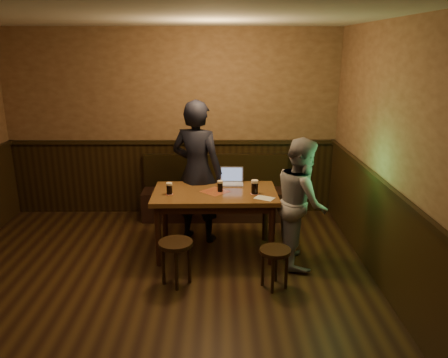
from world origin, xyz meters
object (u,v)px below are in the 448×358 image
pub_table (215,200)px  person_suit (197,172)px  bench (216,197)px  pint_right (255,187)px  person_grey (301,202)px  laptop (232,180)px  pint_left (169,188)px  stool_right (275,257)px  stool_left (176,250)px  pint_mid (220,186)px

pub_table → person_suit: size_ratio=0.81×
bench → pint_right: 1.52m
person_grey → person_suit: bearing=61.4°
pint_right → laptop: size_ratio=0.57×
pint_left → person_suit: bearing=59.4°
bench → person_grey: bearing=-55.6°
stool_right → person_grey: person_grey is taller
pub_table → pint_right: size_ratio=8.70×
pub_table → laptop: bearing=55.6°
person_suit → pint_left: bearing=79.9°
pint_left → pint_right: (1.03, 0.01, 0.01)m
bench → stool_left: (-0.42, -2.00, 0.09)m
pint_right → person_grey: person_grey is taller
person_suit → laptop: bearing=-172.4°
person_suit → pint_mid: bearing=145.5°
pint_left → laptop: laptop is taller
stool_right → pint_right: bearing=102.3°
pub_table → person_grey: 1.05m
pub_table → pint_left: 0.58m
pint_mid → pint_right: (0.42, -0.08, 0.02)m
laptop → person_suit: bearing=169.4°
stool_right → pint_mid: bearing=124.3°
pub_table → stool_left: (-0.42, -0.78, -0.30)m
pint_left → pint_mid: 0.62m
bench → pint_right: size_ratio=12.56×
laptop → pint_left: bearing=-148.9°
pint_right → stool_right: bearing=-77.7°
laptop → pub_table: bearing=-121.5°
stool_right → pint_left: bearing=147.3°
person_grey → laptop: bearing=54.1°
pint_left → pint_right: bearing=0.4°
pint_mid → pub_table: bearing=173.5°
pint_mid → pint_right: pint_right is taller
pint_right → person_suit: (-0.72, 0.51, 0.05)m
bench → pint_right: pint_right is taller
pint_left → pint_mid: (0.61, 0.09, -0.00)m
laptop → stool_left: bearing=-117.6°
pint_right → person_grey: 0.58m
pint_right → person_suit: bearing=144.4°
stool_right → laptop: laptop is taller
pint_right → person_suit: person_suit is taller
laptop → person_grey: bearing=-33.7°
pub_table → pint_left: bearing=-170.3°
bench → pint_right: bearing=-69.9°
pub_table → pint_right: (0.48, -0.09, 0.19)m
pint_mid → person_suit: size_ratio=0.08×
pint_left → pint_mid: pint_left is taller
pint_mid → stool_right: bearing=-55.7°
pub_table → person_suit: bearing=118.7°
pint_left → person_grey: 1.58m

